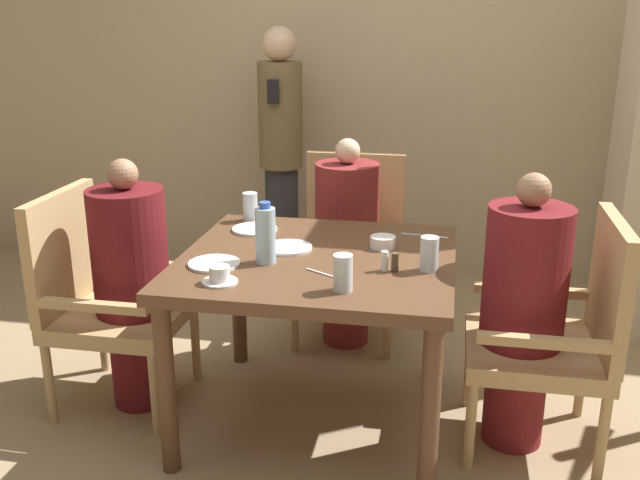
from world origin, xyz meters
TOP-DOWN VIEW (x-y plane):
  - ground_plane at (0.00, 0.00)m, footprint 16.00×16.00m
  - wall_back at (0.00, 1.95)m, footprint 8.00×0.06m
  - dining_table at (0.00, 0.00)m, footprint 1.08×1.03m
  - chair_left_side at (-0.96, 0.00)m, footprint 0.54×0.54m
  - diner_in_left_chair at (-0.81, 0.00)m, footprint 0.32×0.32m
  - chair_far_side at (0.00, 0.93)m, footprint 0.54×0.54m
  - diner_in_far_chair at (-0.00, 0.78)m, footprint 0.32×0.32m
  - chair_right_side at (0.96, 0.00)m, footprint 0.54×0.54m
  - diner_in_right_chair at (0.81, 0.00)m, footprint 0.32×0.32m
  - standing_host at (-0.54, 1.60)m, footprint 0.27×0.31m
  - plate_main_left at (-0.37, -0.18)m, footprint 0.20×0.20m
  - plate_main_right at (-0.34, 0.28)m, footprint 0.20×0.20m
  - plate_dessert_center at (-0.14, 0.06)m, footprint 0.20×0.20m
  - teacup_with_saucer at (-0.29, -0.35)m, footprint 0.13×0.13m
  - bowl_small at (0.25, 0.15)m, footprint 0.11×0.11m
  - water_bottle at (-0.18, -0.11)m, footprint 0.08×0.08m
  - glass_tall_near at (0.16, -0.35)m, footprint 0.07×0.07m
  - glass_tall_mid at (0.44, -0.09)m, footprint 0.07×0.07m
  - glass_tall_far at (-0.40, 0.43)m, footprint 0.07×0.07m
  - salt_shaker at (0.28, -0.12)m, footprint 0.03×0.03m
  - pepper_shaker at (0.32, -0.12)m, footprint 0.03×0.03m
  - fork_beside_plate at (0.09, -0.22)m, footprint 0.17×0.11m
  - knife_beside_plate at (0.42, 0.34)m, footprint 0.20×0.04m

SIDE VIEW (x-z plane):
  - ground_plane at x=0.00m, z-range 0.00..0.00m
  - chair_left_side at x=-0.96m, z-range 0.03..0.98m
  - chair_far_side at x=0.00m, z-range 0.03..0.98m
  - chair_right_side at x=0.96m, z-range 0.03..0.98m
  - diner_in_far_chair at x=0.00m, z-range 0.01..1.10m
  - diner_in_left_chair at x=-0.81m, z-range 0.01..1.12m
  - diner_in_right_chair at x=0.81m, z-range 0.01..1.13m
  - dining_table at x=0.00m, z-range 0.27..1.02m
  - fork_beside_plate at x=0.09m, z-range 0.74..0.75m
  - knife_beside_plate at x=0.42m, z-range 0.74..0.75m
  - plate_main_left at x=-0.37m, z-range 0.74..0.75m
  - plate_main_right at x=-0.34m, z-range 0.74..0.75m
  - plate_dessert_center at x=-0.14m, z-range 0.74..0.75m
  - bowl_small at x=0.25m, z-range 0.74..0.79m
  - teacup_with_saucer at x=-0.29m, z-range 0.74..0.80m
  - pepper_shaker at x=0.32m, z-range 0.74..0.82m
  - salt_shaker at x=0.28m, z-range 0.74..0.82m
  - glass_tall_near at x=0.16m, z-range 0.74..0.87m
  - glass_tall_mid at x=0.44m, z-range 0.74..0.87m
  - glass_tall_far at x=-0.40m, z-range 0.74..0.87m
  - standing_host at x=-0.54m, z-range 0.06..1.65m
  - water_bottle at x=-0.18m, z-range 0.73..0.98m
  - wall_back at x=0.00m, z-range 0.00..2.80m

